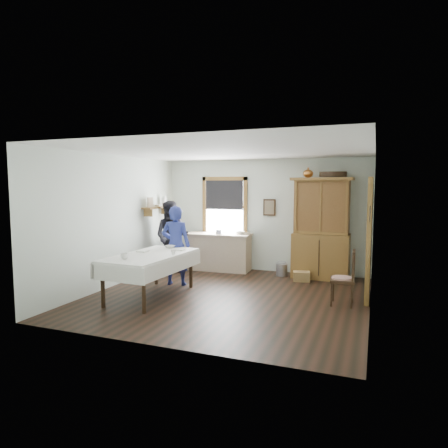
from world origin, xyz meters
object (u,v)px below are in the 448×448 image
object	(u,v)px
dining_table	(151,276)
wicker_basket	(301,276)
figure_dark	(172,240)
spindle_chair	(343,277)
china_hutch	(321,228)
woman_blue	(176,248)
pail	(282,270)
work_counter	(219,252)

from	to	relation	value
dining_table	wicker_basket	distance (m)	3.30
wicker_basket	figure_dark	world-z (taller)	figure_dark
spindle_chair	wicker_basket	size ratio (longest dim) A/B	2.73
china_hutch	woman_blue	size ratio (longest dim) A/B	1.46
dining_table	woman_blue	distance (m)	1.06
china_hutch	dining_table	size ratio (longest dim) A/B	1.12
wicker_basket	pail	bearing A→B (deg)	145.41
woman_blue	dining_table	bearing A→B (deg)	77.61
pail	woman_blue	size ratio (longest dim) A/B	0.18
dining_table	wicker_basket	xyz separation A→B (m)	(2.42, 2.23, -0.30)
spindle_chair	wicker_basket	distance (m)	1.81
work_counter	woman_blue	bearing A→B (deg)	-103.01
spindle_chair	figure_dark	bearing A→B (deg)	158.50
work_counter	woman_blue	size ratio (longest dim) A/B	1.03
figure_dark	spindle_chair	bearing A→B (deg)	-27.33
pail	woman_blue	xyz separation A→B (m)	(-1.89, -1.59, 0.63)
pail	woman_blue	world-z (taller)	woman_blue
spindle_chair	woman_blue	bearing A→B (deg)	171.60
figure_dark	china_hutch	bearing A→B (deg)	1.21
spindle_chair	figure_dark	distance (m)	4.21
wicker_basket	figure_dark	bearing A→B (deg)	-175.62
wicker_basket	work_counter	bearing A→B (deg)	168.62
work_counter	spindle_chair	size ratio (longest dim) A/B	1.63
dining_table	figure_dark	bearing A→B (deg)	107.35
china_hutch	spindle_chair	xyz separation A→B (m)	(0.62, -1.92, -0.64)
china_hutch	figure_dark	bearing A→B (deg)	-167.66
wicker_basket	woman_blue	size ratio (longest dim) A/B	0.23
dining_table	wicker_basket	world-z (taller)	dining_table
dining_table	spindle_chair	size ratio (longest dim) A/B	2.08
wicker_basket	woman_blue	distance (m)	2.79
work_counter	dining_table	bearing A→B (deg)	-99.27
spindle_chair	woman_blue	world-z (taller)	woman_blue
work_counter	china_hutch	xyz separation A→B (m)	(2.45, 0.01, 0.67)
china_hutch	wicker_basket	world-z (taller)	china_hutch
work_counter	wicker_basket	bearing A→B (deg)	-14.00
work_counter	figure_dark	bearing A→B (deg)	-147.52
china_hutch	figure_dark	distance (m)	3.46
china_hutch	work_counter	bearing A→B (deg)	-178.60
pail	dining_table	bearing A→B (deg)	-126.28
pail	china_hutch	bearing A→B (deg)	5.05
figure_dark	pail	bearing A→B (deg)	3.23
pail	woman_blue	bearing A→B (deg)	-139.98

